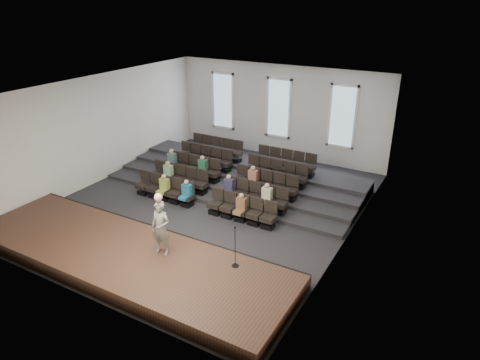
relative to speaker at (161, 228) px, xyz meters
name	(u,v)px	position (x,y,z in m)	size (l,w,h in m)	color
ground	(209,204)	(-1.19, 4.55, -1.43)	(14.00, 14.00, 0.00)	black
ceiling	(205,88)	(-1.19, 4.55, 3.58)	(12.00, 14.00, 0.02)	white
wall_back	(279,112)	(-1.19, 11.57, 1.07)	(12.00, 0.04, 5.00)	silver
wall_front	(67,223)	(-1.19, -2.47, 1.07)	(12.00, 0.04, 5.00)	silver
wall_left	(101,128)	(-7.21, 4.55, 1.07)	(0.04, 14.00, 5.00)	silver
wall_right	(353,178)	(4.83, 4.55, 1.07)	(0.04, 14.00, 5.00)	silver
stage	(125,257)	(-1.19, -0.55, -1.18)	(11.80, 3.60, 0.50)	#40281B
stage_lip	(159,233)	(-1.19, 1.22, -1.18)	(11.80, 0.06, 0.52)	black
risers	(244,175)	(-1.19, 7.72, -1.23)	(11.80, 4.80, 0.60)	black
seating_rows	(227,177)	(-1.19, 6.09, -0.75)	(6.80, 4.70, 1.67)	black
windows	(279,108)	(-1.19, 11.50, 1.27)	(8.44, 0.10, 3.24)	white
audience	(207,181)	(-1.54, 5.01, -0.60)	(6.05, 2.64, 1.10)	#94A341
speaker	(161,228)	(0.00, 0.00, 0.00)	(0.68, 0.45, 1.86)	slate
mic_stand	(235,254)	(2.45, 0.52, -0.51)	(0.24, 0.24, 1.41)	black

